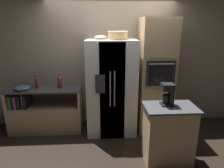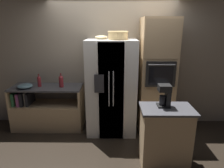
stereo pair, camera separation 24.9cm
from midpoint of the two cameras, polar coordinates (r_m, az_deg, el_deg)
The scene contains 12 objects.
ground_plane at distance 4.18m, azimuth -1.64°, elevation -12.98°, with size 20.00×20.00×0.00m, color black.
wall_back at distance 4.14m, azimuth -1.99°, elevation 7.35°, with size 12.00×0.06×2.80m.
counter_left at distance 4.33m, azimuth -20.01°, elevation -8.12°, with size 1.39×0.56×0.88m.
refrigerator at distance 3.85m, azimuth -2.10°, elevation -0.94°, with size 0.93×0.79×1.81m.
wall_oven at distance 3.94m, azimuth 10.41°, elevation 2.19°, with size 0.63×0.74×2.19m.
island_counter at distance 3.20m, azimuth 13.55°, elevation -13.85°, with size 0.75×0.50×0.92m.
wicker_basket at distance 3.63m, azimuth -0.33°, elevation 13.83°, with size 0.37×0.37×0.15m.
fruit_bowl at distance 3.74m, azimuth -5.23°, elevation 13.16°, with size 0.23×0.23×0.07m.
bottle_tall at distance 4.01m, azimuth -16.46°, elevation 0.60°, with size 0.09×0.09×0.27m.
bottle_short at distance 4.15m, azimuth -22.32°, elevation 0.41°, with size 0.07×0.07×0.25m.
mixing_bowl at distance 4.17m, azimuth -25.87°, elevation -1.01°, with size 0.29×0.29×0.08m.
coffee_maker at distance 2.99m, azimuth 13.56°, elevation -2.69°, with size 0.17×0.17×0.33m.
Camera 1 is at (-0.22, -3.64, 2.06)m, focal length 32.00 mm.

